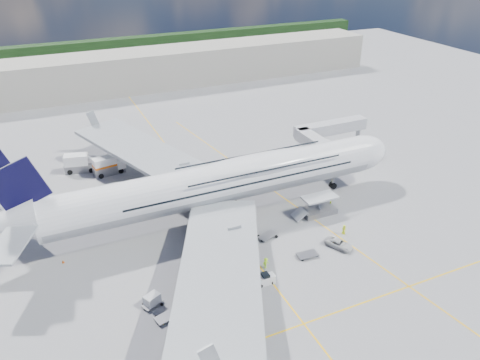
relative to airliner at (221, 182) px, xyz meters
name	(u,v)px	position (x,y,z in m)	size (l,w,h in m)	color
ground	(242,244)	(-0.26, -10.00, -6.87)	(300.00, 300.00, 0.00)	gray
taxi_line_main	(242,244)	(-0.26, -10.00, -6.86)	(0.25, 220.00, 0.01)	yellow
taxi_line_cross	(304,324)	(-0.26, -30.00, -6.86)	(120.00, 0.25, 0.01)	yellow
taxi_line_diag	(286,199)	(13.74, 0.00, -6.86)	(0.25, 100.00, 0.01)	yellow
airliner	(221,182)	(0.00, 0.00, 0.00)	(77.26, 79.15, 23.71)	white
jet_bridge	(325,135)	(29.55, 10.94, -0.02)	(18.80, 12.10, 8.50)	#B7B7BC
cargo_loader	(318,208)	(16.56, -7.11, -5.62)	(8.53, 3.20, 3.67)	silver
terminal	(121,72)	(-0.26, 85.00, -0.87)	(180.00, 16.00, 12.00)	#B2AD9E
tree_line	(192,42)	(39.74, 130.00, -2.87)	(160.00, 6.00, 8.00)	#193814
dolly_row_a	(167,317)	(-16.79, -21.48, -6.50)	(3.61, 2.52, 0.48)	gray
dolly_row_b	(215,284)	(-8.31, -18.01, -6.58)	(2.77, 1.79, 0.38)	gray
dolly_row_c	(214,239)	(-4.68, -8.12, -5.83)	(3.22, 1.97, 1.93)	gray
dolly_back	(152,300)	(-17.91, -18.16, -5.87)	(3.32, 2.65, 1.86)	gray
dolly_nose_far	(307,254)	(7.96, -17.49, -6.48)	(3.49, 2.01, 0.50)	gray
dolly_nose_near	(268,236)	(4.48, -10.11, -6.48)	(3.87, 2.96, 0.50)	gray
baggage_tug	(265,279)	(-1.32, -20.59, -6.06)	(2.97, 1.44, 1.83)	white
catering_truck_inner	(108,166)	(-15.94, 25.47, -4.97)	(7.00, 3.39, 4.02)	gray
catering_truck_outer	(80,163)	(-21.30, 29.23, -4.97)	(7.24, 3.86, 4.10)	gray
service_van	(339,244)	(14.07, -17.47, -6.21)	(2.18, 4.72, 1.31)	silver
crew_nose	(333,179)	(26.18, 2.07, -6.11)	(0.56, 0.36, 1.52)	#BDFA1A
crew_loader	(331,205)	(19.85, -6.48, -6.10)	(0.75, 0.58, 1.54)	#DBFF1A
crew_wing	(211,239)	(-4.99, -7.67, -6.03)	(0.98, 0.41, 1.68)	#A2E818
crew_van	(344,230)	(17.10, -14.61, -5.96)	(0.88, 0.58, 1.81)	#E6FF1A
crew_tug	(266,263)	(0.42, -17.34, -5.91)	(1.23, 0.71, 1.91)	#AEF81A
cone_nose	(367,164)	(38.05, 6.01, -6.63)	(0.38, 0.38, 0.49)	#D6550B
cone_wing_left_inner	(161,174)	(-5.69, 20.30, -6.61)	(0.42, 0.42, 0.54)	#D6550B
cone_wing_left_outer	(149,156)	(-5.97, 30.26, -6.62)	(0.40, 0.40, 0.51)	#D6550B
cone_wing_right_inner	(188,291)	(-12.43, -17.69, -6.57)	(0.49, 0.49, 0.62)	#D6550B
cone_tail	(63,261)	(-28.43, -2.86, -6.62)	(0.41, 0.41, 0.52)	#D6550B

